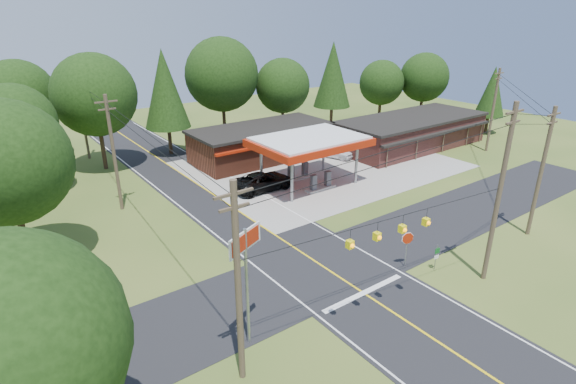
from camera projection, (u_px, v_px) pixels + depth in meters
ground at (325, 268)px, 30.33m from camera, size 120.00×120.00×0.00m
main_highway at (325, 268)px, 30.32m from camera, size 8.00×120.00×0.02m
cross_road at (325, 268)px, 30.32m from camera, size 70.00×7.00×0.02m
lane_center_yellow at (325, 268)px, 30.32m from camera, size 0.15×110.00×0.00m
gas_canopy at (310, 143)px, 43.37m from camera, size 10.60×7.40×4.88m
convenience_store at (262, 142)px, 52.26m from camera, size 16.40×7.55×3.80m
strip_building at (411, 132)px, 56.90m from camera, size 20.40×8.75×3.80m
utility_pole_near_right at (499, 193)px, 26.97m from camera, size 1.80×0.30×11.50m
utility_pole_near_left at (238, 283)px, 19.43m from camera, size 1.80×0.30×10.00m
utility_pole_far_left at (114, 152)px, 37.43m from camera, size 1.80×0.30×10.00m
utility_pole_right_b at (541, 171)px, 33.04m from camera, size 1.80×0.30×10.00m
utility_pole_far_right at (493, 109)px, 53.75m from camera, size 1.80×0.30×10.00m
utility_pole_north at (83, 118)px, 51.12m from camera, size 0.30×0.30×9.50m
overhead_beacons at (391, 220)px, 22.96m from camera, size 17.04×2.04×1.03m
treeline_backdrop at (180, 102)px, 45.90m from camera, size 70.27×51.59×13.30m
suv_car at (263, 181)px, 43.30m from camera, size 6.34×6.34×1.72m
sedan_car at (335, 151)px, 52.90m from camera, size 5.90×5.90×1.57m
big_stop_sign at (246, 261)px, 21.71m from camera, size 2.29×1.07×6.65m
octagonal_stop_sign at (407, 241)px, 29.81m from camera, size 0.85×0.37×2.61m
route_sign_post at (436, 255)px, 29.74m from camera, size 0.39×0.11×1.88m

